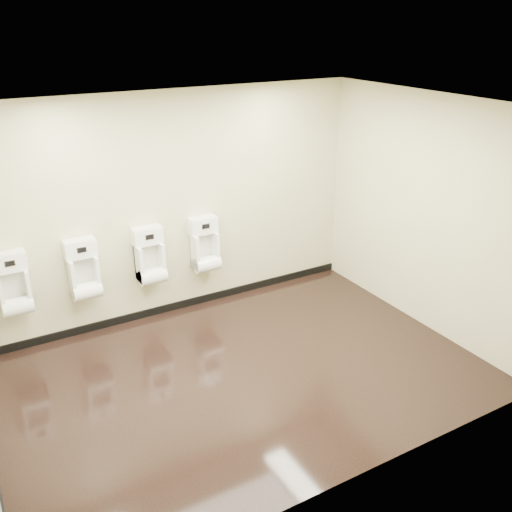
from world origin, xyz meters
The scene contains 10 objects.
ground centered at (0.00, 0.00, 0.00)m, with size 5.00×3.50×0.00m, color black.
ceiling centered at (0.00, 0.00, 2.80)m, with size 5.00×3.50×0.00m, color white.
back_wall centered at (0.00, 1.75, 1.40)m, with size 5.00×0.02×2.80m, color beige.
front_wall centered at (0.00, -1.75, 1.40)m, with size 5.00×0.02×2.80m, color beige.
right_wall centered at (2.50, 0.00, 1.40)m, with size 0.02×3.50×2.80m, color beige.
skirting_back centered at (0.00, 1.74, 0.05)m, with size 5.00×0.02×0.10m, color black.
urinal_0 centered at (-1.93, 1.63, 0.82)m, with size 0.37×0.28×0.69m.
urinal_1 centered at (-1.17, 1.63, 0.82)m, with size 0.37×0.28×0.69m.
urinal_2 centered at (-0.37, 1.63, 0.82)m, with size 0.37×0.28×0.69m.
urinal_3 centered at (0.36, 1.63, 0.82)m, with size 0.37×0.28×0.69m.
Camera 1 is at (-2.43, -4.51, 3.59)m, focal length 40.00 mm.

